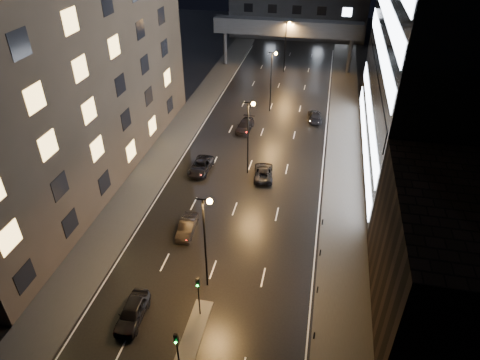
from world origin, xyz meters
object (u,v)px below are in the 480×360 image
Objects in this scene: car_away_a at (132,312)px; car_toward_a at (263,172)px; car_away_c at (201,166)px; car_away_b at (187,227)px; car_away_d at (245,126)px; car_toward_b at (315,116)px.

car_toward_a is at bearing 70.64° from car_away_a.
car_away_b is at bearing -78.16° from car_away_c.
car_away_b is at bearing -89.02° from car_away_d.
car_away_a is at bearing -85.33° from car_away_c.
car_away_d is (3.42, 12.91, 0.02)m from car_away_c.
car_away_a is 24.31m from car_away_c.
car_toward_b is at bearing 33.18° from car_away_d.
car_toward_a is (4.95, -12.63, -0.04)m from car_away_d.
car_away_d is (1.41, 25.24, 0.00)m from car_away_b.
car_away_d is at bearing -76.45° from car_toward_a.
car_away_a is at bearing -89.71° from car_away_d.
car_away_b and car_away_d have the same top height.
car_away_b is 0.89× the size of car_toward_a.
car_away_a is 0.95× the size of car_toward_a.
car_away_d reaches higher than car_away_c.
car_toward_b is at bearing 70.74° from car_away_a.
car_toward_b reaches higher than car_toward_a.
car_away_d is 13.57m from car_toward_a.
car_away_a is 37.28m from car_away_d.
car_away_d is 1.01× the size of car_toward_a.
car_toward_a is at bearing 4.45° from car_away_c.
car_toward_b is (10.47, 5.81, -0.03)m from car_away_d.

